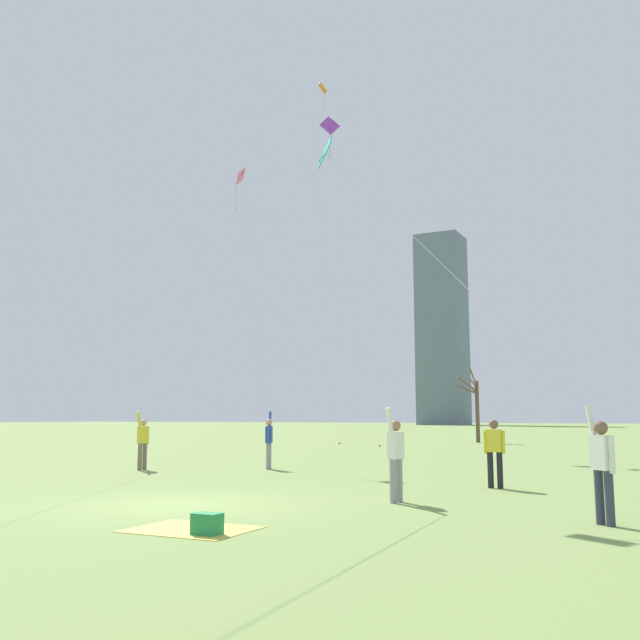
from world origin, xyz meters
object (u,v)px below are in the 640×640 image
Objects in this scene: picnic_spot at (200,526)px; bare_tree_center at (476,406)px; kite_flyer_foreground_right_pink at (265,403)px; distant_kite_drifting_right_purple at (333,145)px; distant_kite_drifting_left_orange at (325,132)px; kite_flyer_far_back_green at (97,346)px; kite_flyer_midfield_center_teal at (541,395)px; kite_flyer_midfield_left_yellow at (314,369)px; bystander_far_off_by_trees at (494,450)px.

bare_tree_center is at bearing 98.89° from picnic_spot.
kite_flyer_foreground_right_pink reaches higher than bare_tree_center.
distant_kite_drifting_left_orange is (-1.13, 1.15, 1.53)m from distant_kite_drifting_right_purple.
distant_kite_drifting_left_orange is 37.62m from picnic_spot.
kite_flyer_far_back_green is 31.34m from bare_tree_center.
kite_flyer_midfield_center_teal is 0.44× the size of kite_flyer_far_back_green.
kite_flyer_midfield_left_yellow is (-4.00, -0.83, 0.52)m from kite_flyer_midfield_center_teal.
kite_flyer_midfield_left_yellow reaches higher than bare_tree_center.
distant_kite_drifting_right_purple reaches higher than kite_flyer_midfield_left_yellow.
distant_kite_drifting_right_purple is (-11.92, 25.10, 15.66)m from kite_flyer_midfield_left_yellow.
distant_kite_drifting_right_purple is 2.22m from distant_kite_drifting_left_orange.
kite_flyer_far_back_green is at bearing -96.69° from bare_tree_center.
distant_kite_drifting_left_orange is at bearing 123.85° from kite_flyer_midfield_center_teal.
kite_flyer_foreground_right_pink is 25.80m from distant_kite_drifting_left_orange.
kite_flyer_midfield_left_yellow is 0.47× the size of distant_kite_drifting_left_orange.
kite_flyer_midfield_left_yellow is at bearing -63.57° from distant_kite_drifting_left_orange.
kite_flyer_foreground_right_pink reaches higher than picnic_spot.
kite_flyer_far_back_green is 12.40m from bystander_far_off_by_trees.
kite_flyer_midfield_center_teal is 13.00m from kite_flyer_foreground_right_pink.
kite_flyer_midfield_left_yellow is at bearing -111.45° from bystander_far_off_by_trees.
kite_flyer_midfield_left_yellow is 0.54× the size of distant_kite_drifting_right_purple.
distant_kite_drifting_left_orange is at bearing 110.65° from kite_flyer_foreground_right_pink.
kite_flyer_midfield_center_teal reaches higher than picnic_spot.
kite_flyer_midfield_left_yellow reaches higher than bystander_far_off_by_trees.
distant_kite_drifting_right_purple is at bearing 125.33° from bystander_far_off_by_trees.
distant_kite_drifting_right_purple is at bearing 123.26° from kite_flyer_midfield_center_teal.
distant_kite_drifting_right_purple is (-5.52, 16.49, 16.09)m from kite_flyer_foreground_right_pink.
bare_tree_center is (-10.26, 34.59, 0.41)m from kite_flyer_midfield_center_teal.
bystander_far_off_by_trees is 0.08× the size of distant_kite_drifting_right_purple.
kite_flyer_midfield_center_teal is 0.45× the size of distant_kite_drifting_right_purple.
distant_kite_drifting_right_purple is at bearing -118.79° from bare_tree_center.
bystander_far_off_by_trees is 8.82m from picnic_spot.
distant_kite_drifting_left_orange is (-6.65, 17.63, 17.62)m from kite_flyer_foreground_right_pink.
distant_kite_drifting_left_orange reaches higher than kite_flyer_far_back_green.
bystander_far_off_by_trees is at bearing 68.55° from kite_flyer_midfield_left_yellow.
kite_flyer_midfield_left_yellow is at bearing -79.99° from bare_tree_center.
kite_flyer_midfield_center_teal is at bearing -73.48° from bare_tree_center.
kite_flyer_far_back_green reaches higher than bare_tree_center.
kite_flyer_midfield_left_yellow is 4.01m from picnic_spot.
distant_kite_drifting_right_purple is at bearing 115.40° from kite_flyer_midfield_left_yellow.
kite_flyer_midfield_center_teal reaches higher than bystander_far_off_by_trees.
picnic_spot is (11.70, -28.24, -18.14)m from distant_kite_drifting_right_purple.
distant_kite_drifting_left_orange is at bearing 125.91° from bystander_far_off_by_trees.
kite_flyer_far_back_green reaches higher than bystander_far_off_by_trees.
kite_flyer_far_back_green reaches higher than kite_flyer_midfield_center_teal.
kite_flyer_midfield_center_teal is 1.82× the size of bare_tree_center.
kite_flyer_foreground_right_pink reaches higher than kite_flyer_midfield_left_yellow.
distant_kite_drifting_left_orange reaches higher than kite_flyer_midfield_left_yellow.
kite_flyer_foreground_right_pink is 23.69m from distant_kite_drifting_right_purple.
kite_flyer_foreground_right_pink is 5.80m from kite_flyer_far_back_green.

